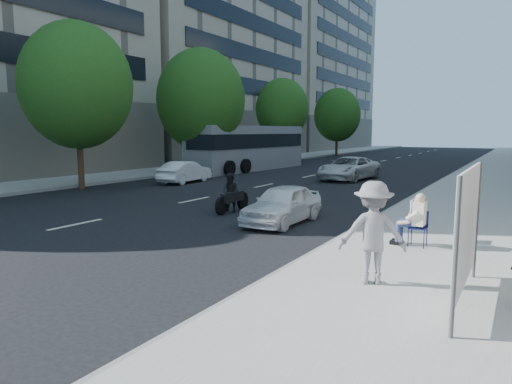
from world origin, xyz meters
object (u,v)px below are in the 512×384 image
Objects in this scene: white_sedan_near at (283,204)px; white_sedan_mid at (185,172)px; jogger at (373,232)px; motorcycle at (231,195)px; seated_protester at (414,216)px; protest_banner at (467,227)px; bus at (249,148)px; white_sedan_far at (349,168)px.

white_sedan_near is 12.52m from white_sedan_mid.
jogger is 0.92× the size of motorcycle.
seated_protester is at bearing 143.57° from white_sedan_mid.
protest_banner is (1.50, -3.42, 0.53)m from seated_protester.
jogger is 0.15× the size of bus.
bus is at bearing 130.98° from seated_protester.
white_sedan_mid is 9.38m from bus.
protest_banner reaches higher than motorcycle.
motorcycle is 18.22m from bus.
jogger is 1.62m from protest_banner.
white_sedan_mid is at bearing -133.39° from white_sedan_far.
seated_protester reaches higher than white_sedan_far.
jogger is 18.79m from white_sedan_mid.
jogger is at bearing -50.58° from bus.
white_sedan_far is at bearing -15.15° from bus.
white_sedan_near is at bearing -52.44° from bus.
jogger reaches higher than motorcycle.
motorcycle is at bearing 161.52° from seated_protester.
protest_banner is 27.62m from bus.
jogger reaches higher than white_sedan_far.
bus is at bearing 128.68° from protest_banner.
white_sedan_far reaches higher than white_sedan_mid.
white_sedan_mid is (-14.41, 8.91, -0.26)m from seated_protester.
protest_banner is 1.50× the size of motorcycle.
bus is at bearing 118.04° from motorcycle.
white_sedan_far reaches higher than white_sedan_near.
jogger is 0.38× the size of white_sedan_far.
jogger is at bearing -48.01° from white_sedan_near.
bus is (-15.68, 21.35, 0.54)m from jogger.
jogger is at bearing -91.32° from seated_protester.
jogger is (-0.07, -3.21, 0.22)m from seated_protester.
protest_banner is at bearing -35.72° from motorcycle.
white_sedan_far is at bearing 114.27° from protest_banner.
motorcycle is (0.07, -12.93, -0.05)m from white_sedan_far.
jogger is at bearing -40.45° from motorcycle.
motorcycle is at bearing -60.72° from jogger.
bus is at bearing -86.40° from white_sedan_mid.
white_sedan_mid is (-10.08, 7.43, -0.01)m from white_sedan_near.
white_sedan_far is (-2.57, 13.74, 0.07)m from white_sedan_near.
white_sedan_mid is at bearing -61.82° from jogger.
protest_banner is at bearing -48.20° from bus.
seated_protester reaches higher than motorcycle.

